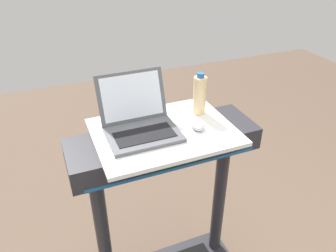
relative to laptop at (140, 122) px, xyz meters
name	(u,v)px	position (x,y,z in m)	size (l,w,h in m)	color
desk_board	(164,132)	(0.10, -0.04, -0.06)	(0.64, 0.48, 0.02)	white
laptop	(140,122)	(0.00, 0.00, 0.00)	(0.32, 0.31, 0.24)	#515459
computer_mouse	(197,125)	(0.25, -0.08, -0.03)	(0.06, 0.10, 0.03)	#B2B2B7
water_bottle	(200,95)	(0.33, 0.05, 0.05)	(0.06, 0.06, 0.21)	beige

